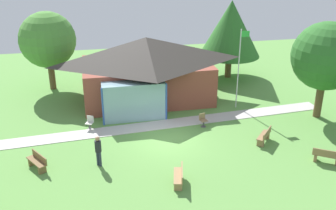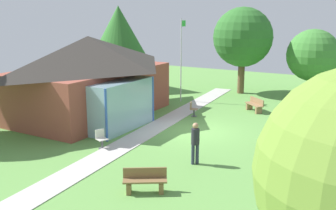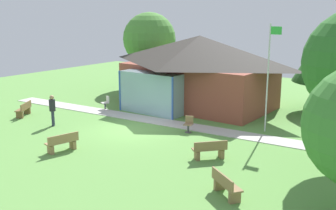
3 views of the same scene
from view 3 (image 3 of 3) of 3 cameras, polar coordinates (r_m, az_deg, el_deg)
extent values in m
plane|color=#609947|center=(22.18, -4.93, -3.51)|extent=(44.00, 44.00, 0.00)
cube|color=brown|center=(27.39, 4.32, 2.75)|extent=(9.21, 5.54, 2.85)
pyramid|color=#38332D|center=(27.07, 4.40, 7.65)|extent=(10.21, 6.54, 1.85)
cube|color=#8CB2BF|center=(25.50, -2.37, 1.69)|extent=(4.15, 1.20, 2.56)
cylinder|color=#3359B2|center=(26.40, -6.70, 2.00)|extent=(0.12, 0.12, 2.56)
cylinder|color=#3359B2|center=(23.80, 0.62, 0.88)|extent=(0.12, 0.12, 2.56)
cube|color=#BCB7B2|center=(23.82, -1.41, -2.26)|extent=(23.07, 3.16, 0.03)
cylinder|color=silver|center=(21.88, 13.67, 3.54)|extent=(0.08, 0.08, 5.66)
cube|color=green|center=(21.51, 14.77, 9.98)|extent=(0.60, 0.02, 0.40)
cube|color=olive|center=(17.93, 5.76, -6.06)|extent=(1.32, 1.42, 0.06)
cube|color=olive|center=(17.86, 4.06, -6.98)|extent=(0.41, 0.38, 0.39)
cube|color=olive|center=(18.19, 7.40, -6.68)|extent=(0.41, 0.38, 0.39)
cube|color=olive|center=(17.69, 5.97, -5.61)|extent=(1.03, 1.17, 0.36)
cube|color=#9E7A51|center=(19.39, -14.56, -4.95)|extent=(0.76, 1.56, 0.06)
cube|color=#9E7A51|center=(19.25, -15.99, -5.97)|extent=(0.43, 0.25, 0.39)
cube|color=#9E7A51|center=(19.69, -13.08, -5.36)|extent=(0.43, 0.25, 0.39)
cube|color=#9E7A51|center=(19.16, -14.34, -4.49)|extent=(0.39, 1.48, 0.36)
cube|color=brown|center=(26.44, -19.48, -0.50)|extent=(1.18, 1.50, 0.06)
cube|color=brown|center=(26.00, -19.91, -1.33)|extent=(0.42, 0.35, 0.39)
cube|color=brown|center=(26.98, -18.98, -0.76)|extent=(0.42, 0.35, 0.39)
cube|color=brown|center=(26.31, -19.13, -0.06)|extent=(0.86, 1.30, 0.36)
cube|color=olive|center=(14.56, 8.21, -10.79)|extent=(1.49, 1.19, 0.06)
cube|color=olive|center=(15.10, 7.17, -10.90)|extent=(0.35, 0.42, 0.39)
cube|color=olive|center=(14.23, 9.24, -12.54)|extent=(0.35, 0.42, 0.39)
cube|color=olive|center=(14.39, 7.56, -10.14)|extent=(1.28, 0.88, 0.36)
cube|color=#8C6B4C|center=(21.60, 2.83, -2.71)|extent=(0.55, 0.55, 0.04)
cube|color=#8C6B4C|center=(21.73, 2.99, -2.01)|extent=(0.43, 0.17, 0.40)
cylinder|color=#4C4C51|center=(21.67, 2.82, -3.29)|extent=(0.10, 0.10, 0.42)
cylinder|color=#4C4C51|center=(21.72, 2.82, -3.80)|extent=(0.36, 0.36, 0.02)
cube|color=beige|center=(26.88, -8.74, 0.30)|extent=(0.58, 0.58, 0.04)
cube|color=beige|center=(26.90, -8.36, 0.80)|extent=(0.42, 0.21, 0.40)
cylinder|color=#4C4C51|center=(26.93, -8.72, -0.18)|extent=(0.10, 0.10, 0.42)
cylinder|color=#4C4C51|center=(26.97, -8.71, -0.60)|extent=(0.36, 0.36, 0.02)
cylinder|color=#2D3347|center=(23.80, -15.65, -1.74)|extent=(0.14, 0.14, 0.85)
cylinder|color=#2D3347|center=(23.62, -15.72, -1.85)|extent=(0.14, 0.14, 0.85)
cylinder|color=#26262D|center=(23.54, -15.80, -0.03)|extent=(0.34, 0.34, 0.65)
sphere|color=tan|center=(23.44, -15.86, 1.03)|extent=(0.24, 0.24, 0.24)
cylinder|color=brown|center=(34.40, -2.56, 4.49)|extent=(0.50, 0.50, 2.38)
sphere|color=#4C8C38|center=(34.10, -2.60, 9.16)|extent=(4.33, 4.33, 4.33)
cylinder|color=brown|center=(27.74, 21.91, 1.02)|extent=(0.54, 0.54, 1.94)
camera|label=1|loc=(19.45, -71.17, 19.49)|focal=41.99mm
camera|label=2|loc=(32.68, -41.20, 9.38)|focal=42.04mm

